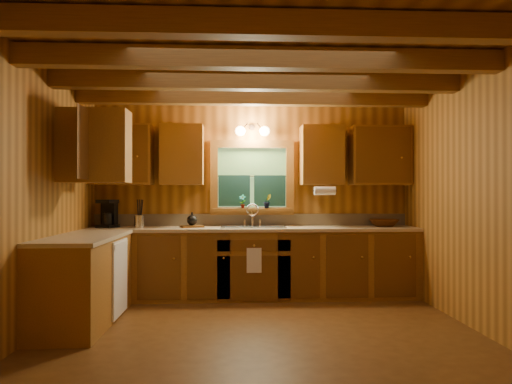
{
  "coord_description": "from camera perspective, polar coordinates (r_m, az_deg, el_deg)",
  "views": [
    {
      "loc": [
        -0.26,
        -4.39,
        1.32
      ],
      "look_at": [
        0.0,
        0.8,
        1.35
      ],
      "focal_mm": 32.66,
      "sensor_mm": 36.0,
      "label": 1
    }
  ],
  "objects": [
    {
      "name": "room",
      "position": [
        4.39,
        0.52,
        -0.59
      ],
      "size": [
        4.2,
        4.2,
        4.2
      ],
      "color": "#5A3715",
      "rests_on": "ground"
    },
    {
      "name": "ceiling_beams",
      "position": [
        4.55,
        0.52,
        14.58
      ],
      "size": [
        4.2,
        2.54,
        0.18
      ],
      "color": "brown",
      "rests_on": "room"
    },
    {
      "name": "base_cabinets",
      "position": [
        5.75,
        -5.23,
        -9.24
      ],
      "size": [
        4.2,
        2.22,
        0.86
      ],
      "color": "brown",
      "rests_on": "ground"
    },
    {
      "name": "countertop",
      "position": [
        5.7,
        -5.09,
        -4.76
      ],
      "size": [
        4.2,
        2.24,
        0.04
      ],
      "color": "tan",
      "rests_on": "base_cabinets"
    },
    {
      "name": "backsplash",
      "position": [
        6.29,
        -0.49,
        -3.43
      ],
      "size": [
        4.2,
        0.02,
        0.16
      ],
      "primitive_type": "cube",
      "color": "tan",
      "rests_on": "room"
    },
    {
      "name": "dishwasher_panel",
      "position": [
        5.29,
        -16.31,
        -10.01
      ],
      "size": [
        0.02,
        0.6,
        0.8
      ],
      "primitive_type": "cube",
      "color": "white",
      "rests_on": "base_cabinets"
    },
    {
      "name": "upper_cabinets",
      "position": [
        5.84,
        -5.87,
        4.78
      ],
      "size": [
        4.19,
        1.77,
        0.78
      ],
      "color": "brown",
      "rests_on": "room"
    },
    {
      "name": "window",
      "position": [
        6.26,
        -0.49,
        1.58
      ],
      "size": [
        1.12,
        0.08,
        1.0
      ],
      "color": "brown",
      "rests_on": "room"
    },
    {
      "name": "window_sill",
      "position": [
        6.22,
        -0.47,
        -2.17
      ],
      "size": [
        1.06,
        0.14,
        0.04
      ],
      "primitive_type": "cube",
      "color": "brown",
      "rests_on": "room"
    },
    {
      "name": "wall_sconce",
      "position": [
        6.2,
        -0.44,
        7.5
      ],
      "size": [
        0.45,
        0.21,
        0.17
      ],
      "color": "black",
      "rests_on": "room"
    },
    {
      "name": "paper_towel_roll",
      "position": [
        6.03,
        8.41,
        0.15
      ],
      "size": [
        0.27,
        0.11,
        0.11
      ],
      "primitive_type": "cylinder",
      "rotation": [
        0.0,
        1.57,
        0.0
      ],
      "color": "white",
      "rests_on": "upper_cabinets"
    },
    {
      "name": "dish_towel",
      "position": [
        5.71,
        -0.23,
        -8.38
      ],
      "size": [
        0.18,
        0.01,
        0.3
      ],
      "primitive_type": "cube",
      "color": "white",
      "rests_on": "base_cabinets"
    },
    {
      "name": "sink",
      "position": [
        6.01,
        -0.38,
        -4.76
      ],
      "size": [
        0.82,
        0.48,
        0.43
      ],
      "color": "silver",
      "rests_on": "countertop"
    },
    {
      "name": "coffee_maker",
      "position": [
        6.29,
        -17.63,
        -2.54
      ],
      "size": [
        0.2,
        0.26,
        0.36
      ],
      "rotation": [
        0.0,
        0.0,
        -0.32
      ],
      "color": "black",
      "rests_on": "countertop"
    },
    {
      "name": "utensil_crock",
      "position": [
        6.12,
        -14.1,
        -3.43
      ],
      "size": [
        0.13,
        0.13,
        0.36
      ],
      "rotation": [
        0.0,
        0.0,
        0.28
      ],
      "color": "silver",
      "rests_on": "countertop"
    },
    {
      "name": "cutting_board",
      "position": [
        6.04,
        -7.84,
        -4.2
      ],
      "size": [
        0.33,
        0.28,
        0.02
      ],
      "primitive_type": "cube",
      "rotation": [
        0.0,
        0.0,
        0.34
      ],
      "color": "brown",
      "rests_on": "countertop"
    },
    {
      "name": "teakettle",
      "position": [
        6.04,
        -7.84,
        -3.44
      ],
      "size": [
        0.13,
        0.13,
        0.17
      ],
      "rotation": [
        0.0,
        0.0,
        -0.36
      ],
      "color": "black",
      "rests_on": "cutting_board"
    },
    {
      "name": "wicker_basket",
      "position": [
        6.38,
        15.4,
        -3.66
      ],
      "size": [
        0.46,
        0.46,
        0.1
      ],
      "primitive_type": "imported",
      "rotation": [
        0.0,
        0.0,
        -0.21
      ],
      "color": "#48230C",
      "rests_on": "countertop"
    },
    {
      "name": "potted_plant_left",
      "position": [
        6.18,
        -1.68,
        -1.16
      ],
      "size": [
        0.11,
        0.08,
        0.18
      ],
      "primitive_type": "imported",
      "rotation": [
        0.0,
        0.0,
        -0.21
      ],
      "color": "brown",
      "rests_on": "window_sill"
    },
    {
      "name": "potted_plant_right",
      "position": [
        6.2,
        1.41,
        -1.12
      ],
      "size": [
        0.13,
        0.11,
        0.19
      ],
      "primitive_type": "imported",
      "rotation": [
        0.0,
        0.0,
        0.35
      ],
      "color": "brown",
      "rests_on": "window_sill"
    }
  ]
}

